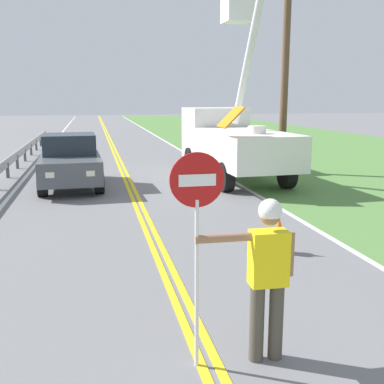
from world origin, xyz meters
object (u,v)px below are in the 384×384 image
Objects in this scene: traffic_cone_lead at (279,235)px; utility_pole_near at (286,51)px; flagger_worker at (267,270)px; utility_bucket_truck at (231,138)px; oncoming_sedan_nearest at (70,161)px; stop_sign_paddle at (197,213)px.

utility_pole_near is at bearing 66.76° from traffic_cone_lead.
traffic_cone_lead is at bearing 65.09° from flagger_worker.
utility_bucket_truck reaches higher than traffic_cone_lead.
traffic_cone_lead is (4.06, -7.52, -0.50)m from oncoming_sedan_nearest.
utility_bucket_truck is 0.79× the size of utility_pole_near.
utility_bucket_truck is 9.86× the size of traffic_cone_lead.
utility_pole_near is 12.51× the size of traffic_cone_lead.
flagger_worker is at bearing -77.04° from oncoming_sedan_nearest.
utility_pole_near reaches higher than flagger_worker.
stop_sign_paddle is 4.29m from traffic_cone_lead.
flagger_worker is 0.21× the size of utility_pole_near.
flagger_worker is 12.05m from utility_bucket_truck.
stop_sign_paddle is 0.34× the size of utility_bucket_truck.
oncoming_sedan_nearest reaches higher than traffic_cone_lead.
traffic_cone_lead is (-1.56, -8.28, -1.10)m from utility_bucket_truck.
flagger_worker is 1.02m from stop_sign_paddle.
utility_bucket_truck is (3.89, 11.61, -0.27)m from stop_sign_paddle.
flagger_worker is at bearing -113.70° from utility_pole_near.
utility_bucket_truck is (3.12, 11.63, 0.39)m from flagger_worker.
utility_bucket_truck reaches higher than stop_sign_paddle.
utility_pole_near is (7.86, 1.34, 3.73)m from oncoming_sedan_nearest.
flagger_worker reaches higher than oncoming_sedan_nearest.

